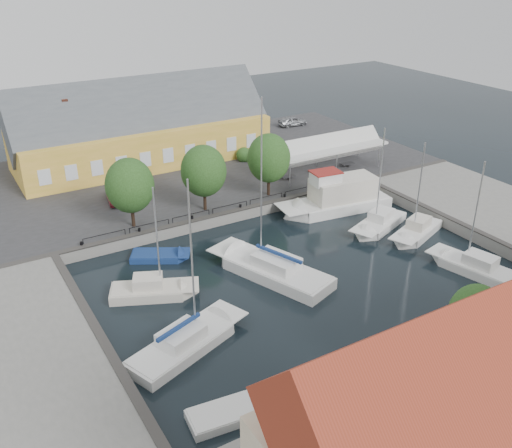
{
  "coord_description": "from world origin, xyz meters",
  "views": [
    {
      "loc": [
        -22.82,
        -32.48,
        22.97
      ],
      "look_at": [
        0.0,
        6.0,
        1.5
      ],
      "focal_mm": 40.0,
      "sensor_mm": 36.0,
      "label": 1
    }
  ],
  "objects": [
    {
      "name": "launch_sw",
      "position": [
        -11.89,
        -11.55,
        0.09
      ],
      "size": [
        5.44,
        2.53,
        0.98
      ],
      "color": "white",
      "rests_on": "ground"
    },
    {
      "name": "east_boat_a",
      "position": [
        10.9,
        2.27,
        0.26
      ],
      "size": [
        7.34,
        4.71,
        10.17
      ],
      "color": "white",
      "rests_on": "ground"
    },
    {
      "name": "tent_canopy",
      "position": [
        14.0,
        14.5,
        3.68
      ],
      "size": [
        14.0,
        4.0,
        2.83
      ],
      "color": "silver",
      "rests_on": "north_quay"
    },
    {
      "name": "west_quay",
      "position": [
        -22.0,
        -2.0,
        0.5
      ],
      "size": [
        12.0,
        24.0,
        1.0
      ],
      "primitive_type": "cube",
      "color": "slate",
      "rests_on": "ground"
    },
    {
      "name": "east_boat_c",
      "position": [
        11.98,
        -7.75,
        0.26
      ],
      "size": [
        3.91,
        7.69,
        9.67
      ],
      "color": "white",
      "rests_on": "ground"
    },
    {
      "name": "ground",
      "position": [
        0.0,
        0.0,
        0.0
      ],
      "size": [
        140.0,
        140.0,
        0.0
      ],
      "primitive_type": "plane",
      "color": "black",
      "rests_on": "ground"
    },
    {
      "name": "east_boat_b",
      "position": [
        12.69,
        -0.67,
        0.26
      ],
      "size": [
        6.99,
        4.41,
        9.43
      ],
      "color": "white",
      "rests_on": "ground"
    },
    {
      "name": "east_quay",
      "position": [
        22.0,
        -2.0,
        0.5
      ],
      "size": [
        12.0,
        24.0,
        1.0
      ],
      "primitive_type": "cube",
      "color": "slate",
      "rests_on": "ground"
    },
    {
      "name": "car_red",
      "position": [
        -8.72,
        18.13,
        1.6
      ],
      "size": [
        1.91,
        3.8,
        1.2
      ],
      "primitive_type": "imported",
      "rotation": [
        0.0,
        0.0,
        -0.18
      ],
      "color": "#57141B",
      "rests_on": "north_quay"
    },
    {
      "name": "warehouse",
      "position": [
        -2.6,
        28.36,
        4.43
      ],
      "size": [
        28.56,
        14.0,
        9.55
      ],
      "color": "gold",
      "rests_on": "north_quay"
    },
    {
      "name": "quay_edge_fittings",
      "position": [
        0.02,
        4.75,
        1.06
      ],
      "size": [
        56.0,
        24.72,
        0.4
      ],
      "color": "#383533",
      "rests_on": "north_quay"
    },
    {
      "name": "north_quay",
      "position": [
        0.0,
        23.0,
        0.5
      ],
      "size": [
        56.0,
        26.0,
        1.0
      ],
      "primitive_type": "cube",
      "color": "#2D2D30",
      "rests_on": "ground"
    },
    {
      "name": "quay_trees",
      "position": [
        -2.0,
        12.0,
        4.88
      ],
      "size": [
        18.2,
        4.2,
        6.3
      ],
      "color": "black",
      "rests_on": "north_quay"
    },
    {
      "name": "west_boat_b",
      "position": [
        -11.21,
        2.07,
        0.26
      ],
      "size": [
        6.79,
        4.67,
        9.19
      ],
      "color": "beige",
      "rests_on": "ground"
    },
    {
      "name": "trawler",
      "position": [
        10.2,
        7.48,
        1.02
      ],
      "size": [
        11.83,
        4.79,
        5.0
      ],
      "color": "white",
      "rests_on": "ground"
    },
    {
      "name": "launch_nw",
      "position": [
        -8.64,
        7.11,
        0.09
      ],
      "size": [
        5.15,
        4.09,
        0.88
      ],
      "color": "navy",
      "rests_on": "ground"
    },
    {
      "name": "center_sailboat",
      "position": [
        -2.11,
        0.03,
        0.36
      ],
      "size": [
        6.57,
        11.07,
        14.5
      ],
      "color": "white",
      "rests_on": "ground"
    },
    {
      "name": "car_silver",
      "position": [
        20.95,
        31.44,
        1.69
      ],
      "size": [
        4.16,
        1.98,
        1.37
      ],
      "primitive_type": "imported",
      "rotation": [
        0.0,
        0.0,
        1.48
      ],
      "color": "#929499",
      "rests_on": "north_quay"
    },
    {
      "name": "west_boat_d",
      "position": [
        -11.64,
        -4.88,
        0.27
      ],
      "size": [
        9.23,
        5.65,
        11.92
      ],
      "color": "white",
      "rests_on": "ground"
    }
  ]
}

